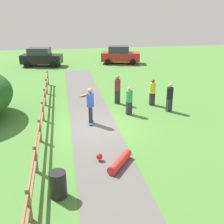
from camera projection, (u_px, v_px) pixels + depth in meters
ground_plane at (94, 126)px, 14.32m from camera, size 60.00×60.00×0.00m
asphalt_path at (94, 126)px, 14.32m from camera, size 2.40×28.00×0.02m
wooden_fence at (41, 118)px, 13.65m from camera, size 0.12×18.12×1.10m
trash_bin at (58, 184)px, 8.85m from camera, size 0.56×0.56×0.90m
skater_riding at (90, 104)px, 14.29m from camera, size 0.43×0.82×1.94m
skater_fallen at (118, 161)px, 10.68m from camera, size 1.46×1.48×0.36m
skateboard_loose at (85, 95)px, 19.23m from camera, size 0.78×0.61×0.08m
bystander_black at (170, 96)px, 16.11m from camera, size 0.47×0.47×1.69m
bystander_yellow at (152, 91)px, 17.22m from camera, size 0.45×0.45×1.67m
bystander_green at (129, 99)px, 15.66m from camera, size 0.47×0.47×1.65m
bystander_maroon at (117, 88)px, 17.43m from camera, size 0.53×0.53×1.83m
parked_car_red at (120, 55)px, 30.37m from camera, size 4.47×2.68×1.92m
parked_car_black at (41, 57)px, 28.93m from camera, size 4.46×2.66×1.92m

